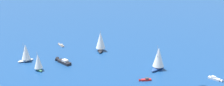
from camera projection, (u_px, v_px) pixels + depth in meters
motorboat_near_centre at (61, 45)px, 189.93m from camera, size 5.60×2.76×1.57m
motorboat_far_port at (63, 61)px, 166.00m from camera, size 10.12×3.26×2.89m
motorboat_far_stbd at (216, 79)px, 147.34m from camera, size 6.45×1.77×1.86m
sailboat_offshore at (26, 53)px, 166.47m from camera, size 5.46×8.17×10.16m
sailboat_trailing at (158, 58)px, 156.84m from camera, size 5.40×9.61×12.29m
sailboat_mid_cluster at (38, 62)px, 156.31m from camera, size 7.23×4.66×8.98m
motorboat_outer_ring_a at (145, 80)px, 146.80m from camera, size 4.61×5.02×1.58m
sailboat_outer_ring_c at (101, 41)px, 180.68m from camera, size 7.87×8.68×11.84m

